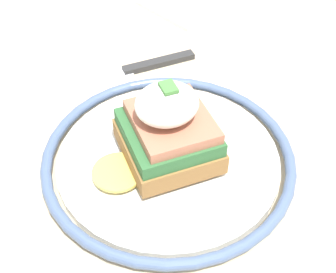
% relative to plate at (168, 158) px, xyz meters
% --- Properties ---
extents(dining_table, '(1.14, 0.87, 0.76)m').
position_rel_plate_xyz_m(dining_table, '(-0.00, -0.02, -0.11)').
color(dining_table, '#C6B28E').
rests_on(dining_table, ground_plane).
extents(plate, '(0.23, 0.23, 0.02)m').
position_rel_plate_xyz_m(plate, '(0.00, 0.00, 0.00)').
color(plate, silver).
rests_on(plate, dining_table).
extents(sandwich, '(0.08, 0.11, 0.08)m').
position_rel_plate_xyz_m(sandwich, '(-0.00, 0.00, 0.04)').
color(sandwich, olive).
rests_on(sandwich, plate).
extents(knife, '(0.02, 0.18, 0.01)m').
position_rel_plate_xyz_m(knife, '(0.15, -0.01, -0.01)').
color(knife, '#2D2D2D').
rests_on(knife, dining_table).
extents(napkin, '(0.14, 0.15, 0.01)m').
position_rel_plate_xyz_m(napkin, '(0.27, -0.14, -0.00)').
color(napkin, white).
rests_on(napkin, dining_table).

